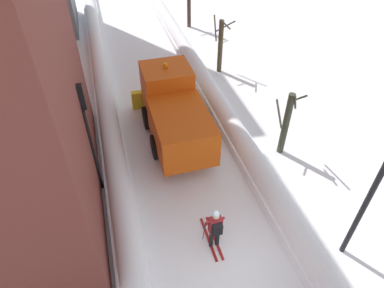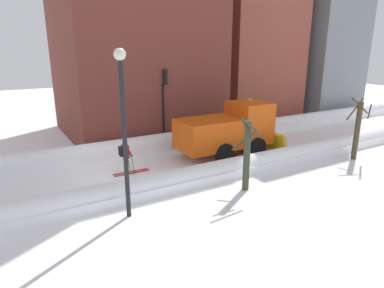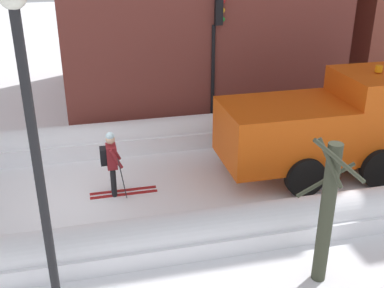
% 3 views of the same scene
% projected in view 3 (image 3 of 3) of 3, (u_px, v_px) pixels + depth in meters
% --- Properties ---
extents(snowbank_left, '(1.10, 36.00, 0.97)m').
position_uv_depth(snowbank_left, '(364.00, 116.00, 17.05)').
color(snowbank_left, white).
rests_on(snowbank_left, ground).
extents(plow_truck, '(3.20, 5.98, 3.12)m').
position_uv_depth(plow_truck, '(327.00, 125.00, 13.38)').
color(plow_truck, '#DB510F').
rests_on(plow_truck, ground).
extents(skier, '(0.62, 1.80, 1.81)m').
position_uv_depth(skier, '(112.00, 161.00, 12.37)').
color(skier, black).
rests_on(skier, ground).
extents(traffic_light_pole, '(0.28, 0.42, 4.64)m').
position_uv_depth(traffic_light_pole, '(217.00, 40.00, 15.35)').
color(traffic_light_pole, black).
rests_on(traffic_light_pole, ground).
extents(street_lamp, '(0.40, 0.40, 5.87)m').
position_uv_depth(street_lamp, '(32.00, 130.00, 7.35)').
color(street_lamp, black).
rests_on(street_lamp, ground).
extents(bare_tree_near, '(0.98, 1.24, 3.28)m').
position_uv_depth(bare_tree_near, '(327.00, 211.00, 9.03)').
color(bare_tree_near, '#393C2D').
rests_on(bare_tree_near, ground).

